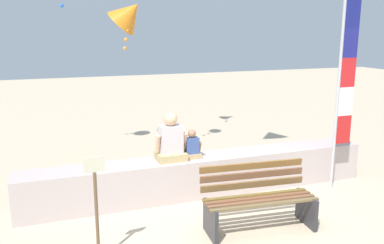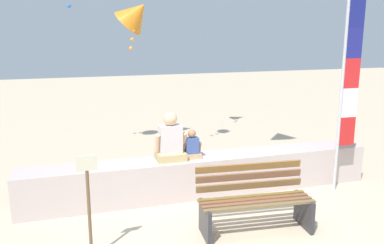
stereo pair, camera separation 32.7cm
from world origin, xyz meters
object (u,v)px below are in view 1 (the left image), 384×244
person_adult (171,142)px  flag_banner (344,82)px  person_child (192,147)px  kite_orange (129,14)px  sign_post (96,201)px  park_bench (258,200)px

person_adult → flag_banner: size_ratio=0.24×
person_child → kite_orange: bearing=96.4°
kite_orange → sign_post: (-1.40, -4.60, -2.27)m
person_adult → kite_orange: size_ratio=0.65×
flag_banner → person_child: bearing=168.7°
park_bench → person_adult: (-0.82, 1.42, 0.55)m
park_bench → sign_post: sign_post is taller
park_bench → person_adult: size_ratio=2.01×
park_bench → kite_orange: kite_orange is taller
park_bench → sign_post: bearing=-176.8°
park_bench → sign_post: (-2.20, -0.12, 0.36)m
flag_banner → kite_orange: 4.73m
park_bench → flag_banner: bearing=23.9°
person_adult → sign_post: person_adult is taller
person_adult → park_bench: bearing=-60.0°
person_child → sign_post: size_ratio=0.36×
person_child → person_adult: bearing=-179.9°
kite_orange → flag_banner: bearing=-51.1°
person_child → flag_banner: bearing=-11.3°
person_child → flag_banner: 2.77m
person_adult → flag_banner: bearing=-9.9°
person_adult → kite_orange: 3.70m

